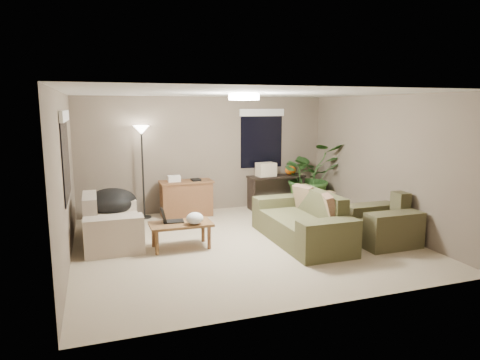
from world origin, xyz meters
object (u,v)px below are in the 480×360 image
object	(u,v)px
loveseat	(110,226)
cat_scratching_post	(328,205)
desk	(186,198)
houseplant	(310,183)
main_sofa	(303,224)
floor_lamp	(142,141)
console_table	(276,189)
armchair	(382,226)
papasan_chair	(112,206)
coffee_table	(181,227)

from	to	relation	value
loveseat	cat_scratching_post	bearing A→B (deg)	6.42
desk	houseplant	xyz separation A→B (m)	(2.78, -0.25, 0.21)
loveseat	cat_scratching_post	size ratio (longest dim) A/B	3.20
main_sofa	floor_lamp	bearing A→B (deg)	134.25
floor_lamp	cat_scratching_post	xyz separation A→B (m)	(3.75, -1.00, -1.38)
console_table	cat_scratching_post	bearing A→B (deg)	-48.08
loveseat	desk	bearing A→B (deg)	40.90
floor_lamp	cat_scratching_post	distance (m)	4.12
armchair	console_table	bearing A→B (deg)	103.44
floor_lamp	houseplant	xyz separation A→B (m)	(3.64, -0.38, -1.01)
loveseat	console_table	distance (m)	3.93
main_sofa	desk	world-z (taller)	main_sofa
main_sofa	console_table	bearing A→B (deg)	77.29
armchair	houseplant	bearing A→B (deg)	89.65
papasan_chair	armchair	bearing A→B (deg)	-27.39
armchair	cat_scratching_post	xyz separation A→B (m)	(0.12, 1.99, -0.08)
floor_lamp	houseplant	size ratio (longest dim) A/B	1.27
main_sofa	coffee_table	distance (m)	2.08
loveseat	armchair	bearing A→B (deg)	-18.79
armchair	cat_scratching_post	world-z (taller)	armchair
main_sofa	armchair	world-z (taller)	same
armchair	houseplant	distance (m)	2.63
loveseat	console_table	size ratio (longest dim) A/B	1.23
armchair	floor_lamp	xyz separation A→B (m)	(-3.62, 2.99, 1.30)
loveseat	console_table	world-z (taller)	loveseat
loveseat	cat_scratching_post	distance (m)	4.51
armchair	desk	bearing A→B (deg)	133.92
console_table	cat_scratching_post	size ratio (longest dim) A/B	2.60
console_table	houseplant	bearing A→B (deg)	-21.79
console_table	floor_lamp	bearing A→B (deg)	178.13
loveseat	houseplant	xyz separation A→B (m)	(4.37, 1.13, 0.29)
loveseat	armchair	xyz separation A→B (m)	(4.36, -1.48, 0.00)
console_table	floor_lamp	world-z (taller)	floor_lamp
papasan_chair	floor_lamp	distance (m)	1.52
armchair	houseplant	world-z (taller)	houseplant
loveseat	coffee_table	size ratio (longest dim) A/B	1.60
floor_lamp	papasan_chair	bearing A→B (deg)	-130.91
console_table	cat_scratching_post	distance (m)	1.24
armchair	papasan_chair	xyz separation A→B (m)	(-4.29, 2.22, 0.17)
loveseat	papasan_chair	xyz separation A→B (m)	(0.07, 0.74, 0.17)
cat_scratching_post	loveseat	bearing A→B (deg)	-173.58
cat_scratching_post	coffee_table	bearing A→B (deg)	-161.39
console_table	houseplant	world-z (taller)	houseplant
armchair	console_table	distance (m)	2.98
main_sofa	houseplant	size ratio (longest dim) A/B	1.47
loveseat	papasan_chair	distance (m)	0.76
main_sofa	armchair	xyz separation A→B (m)	(1.23, -0.53, 0.00)
main_sofa	desk	distance (m)	2.80
console_table	desk	bearing A→B (deg)	-179.19
console_table	floor_lamp	size ratio (longest dim) A/B	0.68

